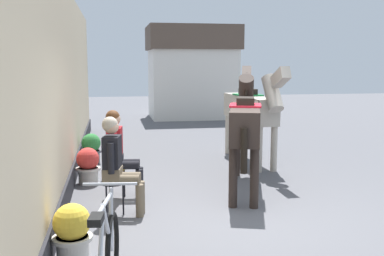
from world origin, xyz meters
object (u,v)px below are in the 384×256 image
flower_planter_nearest (72,232)px  flower_planter_inner_far (88,165)px  seated_visitor_far (119,149)px  saddled_horse_far (252,109)px  saddled_horse_near (245,121)px  flower_planter_farthest (91,148)px  seated_visitor_near (117,161)px  satchel_bag (117,176)px

flower_planter_nearest → flower_planter_inner_far: (0.01, 3.28, 0.00)m
seated_visitor_far → saddled_horse_far: (2.80, 2.06, 0.38)m
seated_visitor_far → flower_planter_inner_far: (-0.53, 0.94, -0.44)m
saddled_horse_near → flower_planter_farthest: (-2.65, 2.40, -0.82)m
seated_visitor_near → saddled_horse_near: 2.42m
seated_visitor_near → satchel_bag: bearing=89.9°
flower_planter_farthest → saddled_horse_near: bearing=-42.2°
seated_visitor_far → saddled_horse_near: saddled_horse_near is taller
flower_planter_farthest → seated_visitor_near: bearing=-81.8°
saddled_horse_near → flower_planter_nearest: saddled_horse_near is taller
flower_planter_nearest → seated_visitor_far: bearing=76.9°
saddled_horse_near → flower_planter_inner_far: (-2.64, 0.76, -0.82)m
flower_planter_nearest → saddled_horse_far: bearing=52.8°
flower_planter_farthest → satchel_bag: flower_planter_farthest is taller
saddled_horse_far → flower_planter_farthest: saddled_horse_far is taller
saddled_horse_far → flower_planter_inner_far: size_ratio=4.68×
saddled_horse_near → saddled_horse_far: bearing=69.7°
flower_planter_inner_far → satchel_bag: flower_planter_inner_far is taller
saddled_horse_near → saddled_horse_far: size_ratio=0.97×
seated_visitor_near → saddled_horse_far: saddled_horse_far is taller
flower_planter_inner_far → seated_visitor_near: bearing=-74.9°
satchel_bag → saddled_horse_near: bearing=118.8°
saddled_horse_far → flower_planter_nearest: bearing=-127.2°
flower_planter_nearest → seated_visitor_near: bearing=71.0°
flower_planter_inner_far → satchel_bag: size_ratio=2.29×
seated_visitor_far → flower_planter_nearest: bearing=-103.1°
seated_visitor_near → saddled_horse_far: bearing=46.0°
seated_visitor_far → saddled_horse_near: (2.10, 0.17, 0.38)m
seated_visitor_near → saddled_horse_far: (2.85, 2.94, 0.38)m
seated_visitor_far → flower_planter_farthest: seated_visitor_far is taller
saddled_horse_far → flower_planter_nearest: (-3.35, -4.41, -0.82)m
saddled_horse_near → saddled_horse_far: (0.70, 1.89, 0.00)m
flower_planter_farthest → satchel_bag: 1.67m
saddled_horse_far → satchel_bag: size_ratio=10.71×
seated_visitor_near → satchel_bag: (0.00, 1.88, -0.68)m
seated_visitor_far → flower_planter_inner_far: size_ratio=2.17×
saddled_horse_near → flower_planter_nearest: size_ratio=4.54×
seated_visitor_far → satchel_bag: 1.21m
satchel_bag → seated_visitor_near: bearing=49.8°
saddled_horse_near → flower_planter_farthest: bearing=137.8°
saddled_horse_far → flower_planter_nearest: saddled_horse_far is taller
saddled_horse_far → flower_planter_farthest: bearing=171.3°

